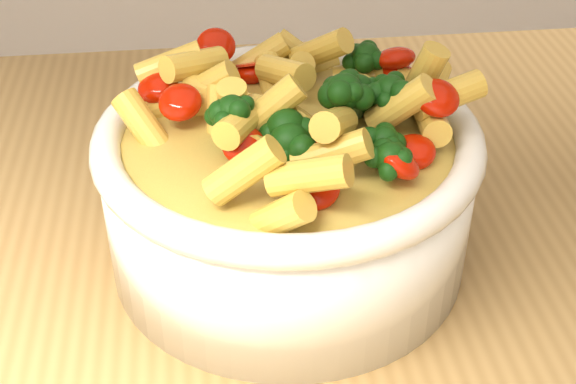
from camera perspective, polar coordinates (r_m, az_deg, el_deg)
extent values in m
cube|color=#A77F47|center=(0.54, 12.98, -9.27)|extent=(1.20, 0.80, 0.04)
cylinder|color=white|center=(0.52, 0.00, -0.41)|extent=(0.24, 0.24, 0.09)
ellipsoid|color=white|center=(0.54, 0.00, -2.90)|extent=(0.22, 0.22, 0.04)
torus|color=white|center=(0.50, 0.00, 3.93)|extent=(0.24, 0.24, 0.02)
ellipsoid|color=#DEC04B|center=(0.50, 0.00, 3.93)|extent=(0.21, 0.21, 0.02)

